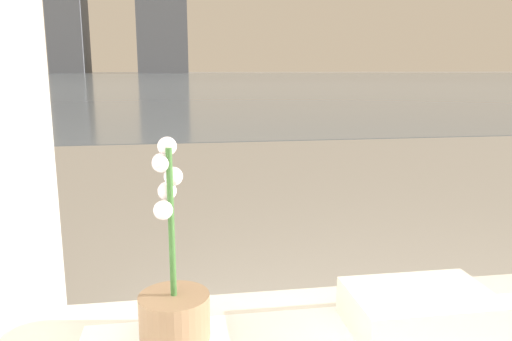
% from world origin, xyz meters
% --- Properties ---
extents(potted_orchid, '(0.14, 0.14, 0.40)m').
position_xyz_m(potted_orchid, '(-0.52, 0.79, 0.61)').
color(potted_orchid, '#8C6B4C').
rests_on(potted_orchid, bathtub).
extents(towel_stack, '(0.29, 0.20, 0.08)m').
position_xyz_m(towel_stack, '(-0.02, 0.74, 0.57)').
color(towel_stack, silver).
rests_on(towel_stack, bathtub).
extents(harbor_water, '(180.00, 110.00, 0.01)m').
position_xyz_m(harbor_water, '(0.00, 62.00, 0.01)').
color(harbor_water, slate).
rests_on(harbor_water, ground_plane).
extents(skyline_tower_1, '(7.22, 10.65, 22.25)m').
position_xyz_m(skyline_tower_1, '(-23.26, 118.00, 11.12)').
color(skyline_tower_1, slate).
rests_on(skyline_tower_1, ground_plane).
extents(skyline_tower_2, '(10.81, 12.41, 24.41)m').
position_xyz_m(skyline_tower_2, '(-2.96, 118.00, 12.20)').
color(skyline_tower_2, slate).
rests_on(skyline_tower_2, ground_plane).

